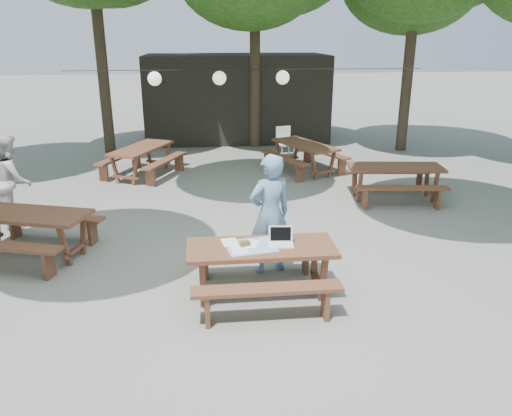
{
  "coord_description": "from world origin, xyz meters",
  "views": [
    {
      "loc": [
        -0.62,
        -6.86,
        3.45
      ],
      "look_at": [
        0.09,
        -0.04,
        1.05
      ],
      "focal_mm": 35.0,
      "sensor_mm": 36.0,
      "label": 1
    }
  ],
  "objects_px": {
    "main_picnic_table": "(261,270)",
    "picnic_table_nw": "(29,234)",
    "plastic_chair": "(285,149)",
    "second_person": "(11,180)",
    "woman": "(270,214)"
  },
  "relations": [
    {
      "from": "picnic_table_nw",
      "to": "plastic_chair",
      "type": "xyz_separation_m",
      "value": [
        5.23,
        6.35,
        -0.13
      ]
    },
    {
      "from": "main_picnic_table",
      "to": "picnic_table_nw",
      "type": "relative_size",
      "value": 0.88
    },
    {
      "from": "picnic_table_nw",
      "to": "second_person",
      "type": "relative_size",
      "value": 1.31
    },
    {
      "from": "picnic_table_nw",
      "to": "woman",
      "type": "distance_m",
      "value": 3.96
    },
    {
      "from": "main_picnic_table",
      "to": "woman",
      "type": "bearing_deg",
      "value": 74.48
    },
    {
      "from": "main_picnic_table",
      "to": "picnic_table_nw",
      "type": "height_order",
      "value": "same"
    },
    {
      "from": "plastic_chair",
      "to": "main_picnic_table",
      "type": "bearing_deg",
      "value": -116.19
    },
    {
      "from": "main_picnic_table",
      "to": "picnic_table_nw",
      "type": "distance_m",
      "value": 3.99
    },
    {
      "from": "second_person",
      "to": "picnic_table_nw",
      "type": "bearing_deg",
      "value": -178.4
    },
    {
      "from": "second_person",
      "to": "plastic_chair",
      "type": "height_order",
      "value": "second_person"
    },
    {
      "from": "picnic_table_nw",
      "to": "woman",
      "type": "bearing_deg",
      "value": 3.45
    },
    {
      "from": "woman",
      "to": "plastic_chair",
      "type": "relative_size",
      "value": 2.04
    },
    {
      "from": "picnic_table_nw",
      "to": "plastic_chair",
      "type": "distance_m",
      "value": 8.23
    },
    {
      "from": "main_picnic_table",
      "to": "second_person",
      "type": "height_order",
      "value": "second_person"
    },
    {
      "from": "picnic_table_nw",
      "to": "second_person",
      "type": "distance_m",
      "value": 1.77
    }
  ]
}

